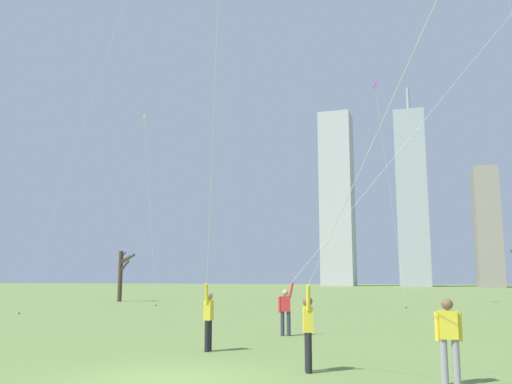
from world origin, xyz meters
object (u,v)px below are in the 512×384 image
at_px(kite_flyer_midfield_right_teal, 211,242).
at_px(distant_kite_high_overhead_orange, 146,143).
at_px(kite_flyer_midfield_left_white, 343,234).
at_px(distant_kite_drifting_right_purple, 377,101).
at_px(kite_flyer_far_back_green, 337,263).
at_px(bare_tree_leftmost, 122,272).
at_px(bystander_far_off_by_trees, 449,336).

xyz_separation_m(kite_flyer_midfield_right_teal, distant_kite_high_overhead_orange, (-16.46, 26.29, 10.11)).
distance_m(kite_flyer_midfield_left_white, distant_kite_drifting_right_purple, 24.47).
bearing_deg(kite_flyer_far_back_green, distant_kite_drifting_right_purple, 92.48).
xyz_separation_m(kite_flyer_midfield_left_white, distant_kite_drifting_right_purple, (-0.09, 21.31, 12.02)).
relative_size(kite_flyer_midfield_left_white, bare_tree_leftmost, 3.39).
bearing_deg(kite_flyer_far_back_green, kite_flyer_midfield_left_white, 97.35).
distance_m(kite_flyer_far_back_green, bystander_far_off_by_trees, 2.56).
distance_m(kite_flyer_far_back_green, distant_kite_drifting_right_purple, 33.77).
distance_m(bystander_far_off_by_trees, distant_kite_drifting_right_purple, 33.88).
bearing_deg(distant_kite_drifting_right_purple, kite_flyer_midfield_right_teal, -94.32).
bearing_deg(kite_flyer_midfield_left_white, distant_kite_high_overhead_orange, 134.94).
bearing_deg(distant_kite_high_overhead_orange, distant_kite_drifting_right_purple, 7.77).
xyz_separation_m(kite_flyer_far_back_green, distant_kite_high_overhead_orange, (-19.98, 28.45, 10.73)).
relative_size(kite_flyer_far_back_green, bare_tree_leftmost, 2.99).
distance_m(distant_kite_drifting_right_purple, bare_tree_leftmost, 26.46).
bearing_deg(bystander_far_off_by_trees, distant_kite_drifting_right_purple, 96.34).
distance_m(kite_flyer_midfield_right_teal, bystander_far_off_by_trees, 6.09).
relative_size(kite_flyer_midfield_right_teal, distant_kite_drifting_right_purple, 0.67).
relative_size(kite_flyer_midfield_left_white, distant_kite_drifting_right_purple, 0.86).
distance_m(kite_flyer_midfield_right_teal, distant_kite_drifting_right_purple, 31.59).
relative_size(kite_flyer_midfield_right_teal, kite_flyer_midfield_left_white, 0.78).
distance_m(kite_flyer_midfield_right_teal, distant_kite_high_overhead_orange, 32.62).
bearing_deg(bare_tree_leftmost, kite_flyer_midfield_right_teal, -55.75).
height_order(kite_flyer_far_back_green, bystander_far_off_by_trees, kite_flyer_far_back_green).
height_order(kite_flyer_midfield_left_white, kite_flyer_far_back_green, kite_flyer_midfield_left_white).
distance_m(kite_flyer_midfield_left_white, distant_kite_high_overhead_orange, 28.13).
xyz_separation_m(kite_flyer_midfield_right_teal, distant_kite_drifting_right_purple, (2.18, 28.83, 12.73)).
distance_m(kite_flyer_midfield_right_teal, bare_tree_leftmost, 36.89).
relative_size(kite_flyer_far_back_green, distant_kite_drifting_right_purple, 0.76).
bearing_deg(distant_kite_drifting_right_purple, bare_tree_leftmost, 175.87).
xyz_separation_m(kite_flyer_midfield_right_teal, kite_flyer_far_back_green, (3.52, -2.16, -0.62)).
xyz_separation_m(distant_kite_drifting_right_purple, distant_kite_high_overhead_orange, (-18.64, -2.54, -2.61)).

